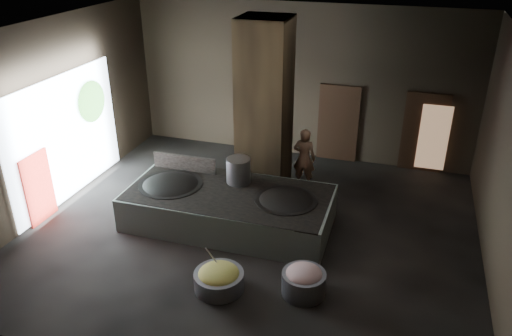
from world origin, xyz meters
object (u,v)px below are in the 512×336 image
(hearth_platform, at_px, (229,208))
(stock_pot, at_px, (238,171))
(cook, at_px, (304,158))
(veg_basin, at_px, (219,281))
(wok_left, at_px, (171,187))
(meat_basin, at_px, (304,283))
(wok_right, at_px, (286,203))

(hearth_platform, xyz_separation_m, stock_pot, (0.05, 0.55, 0.72))
(stock_pot, distance_m, cook, 2.19)
(stock_pot, relative_size, veg_basin, 0.63)
(wok_left, height_order, stock_pot, stock_pot)
(meat_basin, bearing_deg, wok_left, 152.94)
(hearth_platform, xyz_separation_m, wok_right, (1.35, 0.05, 0.34))
(wok_right, distance_m, meat_basin, 2.22)
(wok_right, xyz_separation_m, cook, (-0.10, 2.31, 0.07))
(veg_basin, bearing_deg, cook, 82.49)
(veg_basin, bearing_deg, wok_right, 73.00)
(hearth_platform, relative_size, meat_basin, 5.61)
(hearth_platform, xyz_separation_m, veg_basin, (0.64, -2.28, -0.23))
(wok_right, distance_m, veg_basin, 2.51)
(stock_pot, bearing_deg, cook, 56.48)
(veg_basin, distance_m, meat_basin, 1.63)
(hearth_platform, bearing_deg, cook, 61.47)
(veg_basin, bearing_deg, meat_basin, 12.63)
(cook, relative_size, meat_basin, 1.96)
(stock_pot, xyz_separation_m, meat_basin, (2.17, -2.48, -0.90))
(wok_left, distance_m, meat_basin, 4.16)
(stock_pot, bearing_deg, hearth_platform, -95.19)
(wok_right, relative_size, veg_basin, 1.43)
(wok_left, relative_size, veg_basin, 1.53)
(cook, height_order, meat_basin, cook)
(hearth_platform, height_order, stock_pot, stock_pot)
(cook, height_order, veg_basin, cook)
(hearth_platform, distance_m, cook, 2.70)
(stock_pot, relative_size, cook, 0.37)
(wok_right, height_order, stock_pot, stock_pot)
(veg_basin, bearing_deg, hearth_platform, 105.58)
(wok_left, xyz_separation_m, cook, (2.70, 2.41, 0.07))
(hearth_platform, height_order, meat_basin, hearth_platform)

